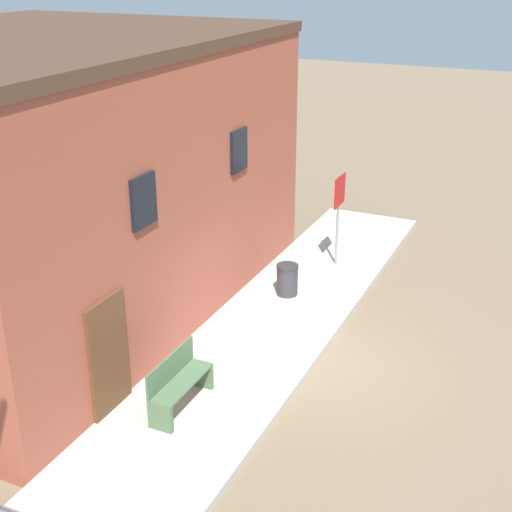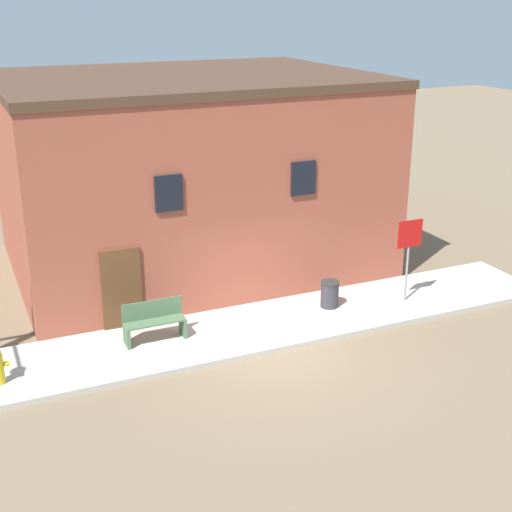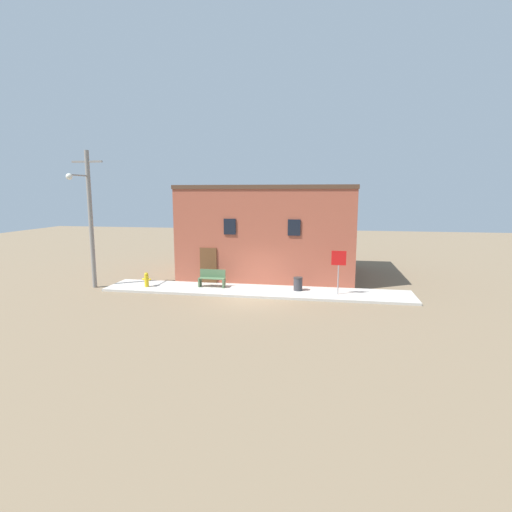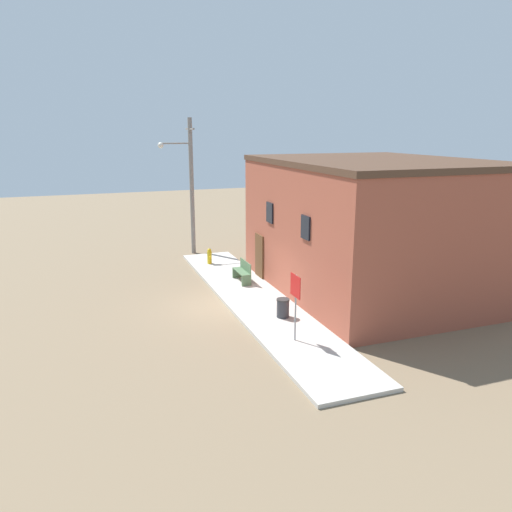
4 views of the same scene
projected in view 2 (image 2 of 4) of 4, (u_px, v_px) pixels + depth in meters
The scene contains 6 objects.
ground_plane at pixel (277, 353), 16.89m from camera, with size 80.00×80.00×0.00m, color #7A664C.
sidewalk at pixel (255, 328), 17.99m from camera, with size 16.70×2.63×0.13m.
brick_building at pixel (187, 172), 21.68m from camera, with size 10.60×8.27×5.81m.
stop_sign at pixel (409, 244), 18.91m from camera, with size 0.75×0.06×2.29m.
bench at pixel (154, 322), 17.08m from camera, with size 1.47×0.44×0.98m.
trash_bin at pixel (330, 294), 18.94m from camera, with size 0.50×0.50×0.72m.
Camera 2 is at (-6.56, -13.55, 8.00)m, focal length 50.00 mm.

